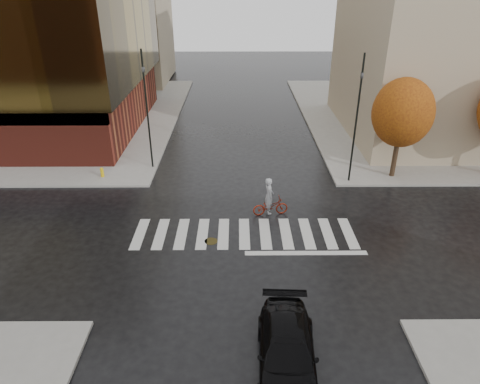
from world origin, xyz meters
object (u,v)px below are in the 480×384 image
Objects in this scene: cyclist at (270,202)px; fire_hydrant at (102,172)px; sedan at (287,352)px; traffic_light_nw at (146,102)px; traffic_light_ne at (358,110)px.

cyclist is 3.47× the size of fire_hydrant.
sedan is 0.63× the size of traffic_light_nw.
fire_hydrant is at bearing -42.12° from traffic_light_nw.
traffic_light_ne is (5.47, 4.18, 4.06)m from cyclist.
cyclist is 0.29× the size of traffic_light_nw.
sedan is 10.60m from cyclist.
cyclist is 7.99m from traffic_light_ne.
traffic_light_nw is at bearing 117.14° from sedan.
traffic_light_nw is at bearing 28.60° from fire_hydrant.
traffic_light_ne reaches higher than sedan.
sedan is at bearing 73.98° from traffic_light_ne.
traffic_light_ne is 12.32× the size of fire_hydrant.
fire_hydrant is (-10.66, 15.44, -0.21)m from sedan.
cyclist is at bearing 69.35° from traffic_light_nw.
fire_hydrant is at bearing 56.36° from cyclist.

